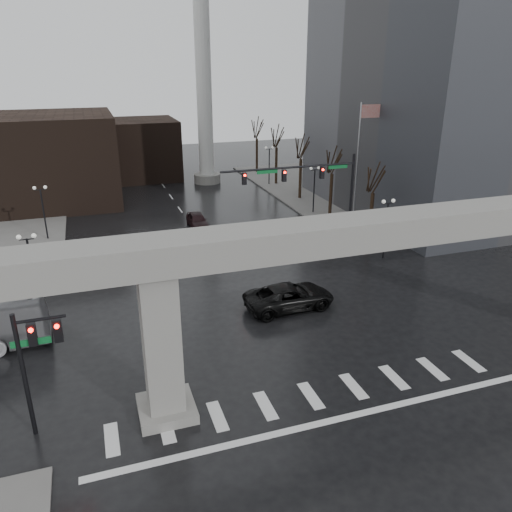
% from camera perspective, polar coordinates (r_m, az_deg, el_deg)
% --- Properties ---
extents(ground, '(160.00, 160.00, 0.00)m').
position_cam_1_polar(ground, '(26.65, 5.36, -14.37)').
color(ground, black).
rests_on(ground, ground).
extents(sidewalk_ne, '(28.00, 36.00, 0.15)m').
position_cam_1_polar(sidewalk_ne, '(67.58, 13.38, 7.65)').
color(sidewalk_ne, slate).
rests_on(sidewalk_ne, ground).
extents(elevated_guideway, '(48.00, 2.60, 8.70)m').
position_cam_1_polar(elevated_guideway, '(23.83, 8.71, -0.15)').
color(elevated_guideway, gray).
rests_on(elevated_guideway, ground).
extents(office_tower, '(22.00, 26.00, 42.00)m').
position_cam_1_polar(office_tower, '(59.07, 22.69, 25.29)').
color(office_tower, '#5A5A5F').
rests_on(office_tower, ground).
extents(building_far_left, '(16.00, 14.00, 10.00)m').
position_cam_1_polar(building_far_left, '(62.67, -23.20, 10.08)').
color(building_far_left, black).
rests_on(building_far_left, ground).
extents(building_far_mid, '(10.00, 10.00, 8.00)m').
position_cam_1_polar(building_far_mid, '(72.87, -13.09, 11.81)').
color(building_far_mid, black).
rests_on(building_far_mid, ground).
extents(smokestack, '(3.60, 3.60, 30.00)m').
position_cam_1_polar(smokestack, '(67.35, -6.01, 19.49)').
color(smokestack, silver).
rests_on(smokestack, ground).
extents(signal_mast_arm, '(12.12, 0.43, 8.00)m').
position_cam_1_polar(signal_mast_arm, '(43.57, 6.54, 8.43)').
color(signal_mast_arm, black).
rests_on(signal_mast_arm, ground).
extents(signal_left_pole, '(2.30, 0.30, 6.00)m').
position_cam_1_polar(signal_left_pole, '(23.35, -24.01, -10.09)').
color(signal_left_pole, black).
rests_on(signal_left_pole, ground).
extents(flagpole_assembly, '(2.06, 0.12, 12.00)m').
position_cam_1_polar(flagpole_assembly, '(48.91, 11.86, 11.58)').
color(flagpole_assembly, silver).
rests_on(flagpole_assembly, ground).
extents(lamp_right_0, '(1.22, 0.32, 5.11)m').
position_cam_1_polar(lamp_right_0, '(42.29, 14.71, 4.15)').
color(lamp_right_0, black).
rests_on(lamp_right_0, ground).
extents(lamp_right_1, '(1.22, 0.32, 5.11)m').
position_cam_1_polar(lamp_right_1, '(54.08, 6.68, 8.42)').
color(lamp_right_1, black).
rests_on(lamp_right_1, ground).
extents(lamp_right_2, '(1.22, 0.32, 5.11)m').
position_cam_1_polar(lamp_right_2, '(66.73, 1.52, 11.04)').
color(lamp_right_2, black).
rests_on(lamp_right_2, ground).
extents(lamp_left_0, '(1.22, 0.32, 5.11)m').
position_cam_1_polar(lamp_left_0, '(35.96, -24.42, -0.17)').
color(lamp_left_0, black).
rests_on(lamp_left_0, ground).
extents(lamp_left_1, '(1.22, 0.32, 5.11)m').
position_cam_1_polar(lamp_left_1, '(49.29, -23.23, 5.53)').
color(lamp_left_1, black).
rests_on(lamp_left_1, ground).
extents(lamp_left_2, '(1.22, 0.32, 5.11)m').
position_cam_1_polar(lamp_left_2, '(62.91, -22.54, 8.78)').
color(lamp_left_2, black).
rests_on(lamp_left_2, ground).
extents(tree_right_0, '(1.09, 1.58, 7.50)m').
position_cam_1_polar(tree_right_0, '(46.25, 13.05, 4.88)').
color(tree_right_0, black).
rests_on(tree_right_0, ground).
extents(tree_right_1, '(1.09, 1.61, 7.67)m').
position_cam_1_polar(tree_right_1, '(52.94, 8.59, 7.35)').
color(tree_right_1, black).
rests_on(tree_right_1, ground).
extents(tree_right_2, '(1.10, 1.63, 7.85)m').
position_cam_1_polar(tree_right_2, '(59.96, 5.11, 9.22)').
color(tree_right_2, black).
rests_on(tree_right_2, ground).
extents(tree_right_3, '(1.11, 1.66, 8.02)m').
position_cam_1_polar(tree_right_3, '(67.19, 2.35, 10.67)').
color(tree_right_3, black).
rests_on(tree_right_3, ground).
extents(tree_right_4, '(1.12, 1.69, 8.19)m').
position_cam_1_polar(tree_right_4, '(74.59, 0.12, 11.82)').
color(tree_right_4, black).
rests_on(tree_right_4, ground).
extents(pickup_truck, '(6.21, 3.11, 1.69)m').
position_cam_1_polar(pickup_truck, '(33.49, 3.84, -4.65)').
color(pickup_truck, black).
rests_on(pickup_truck, ground).
extents(far_car, '(1.71, 4.23, 1.44)m').
position_cam_1_polar(far_car, '(50.06, -6.73, 4.08)').
color(far_car, black).
rests_on(far_car, ground).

